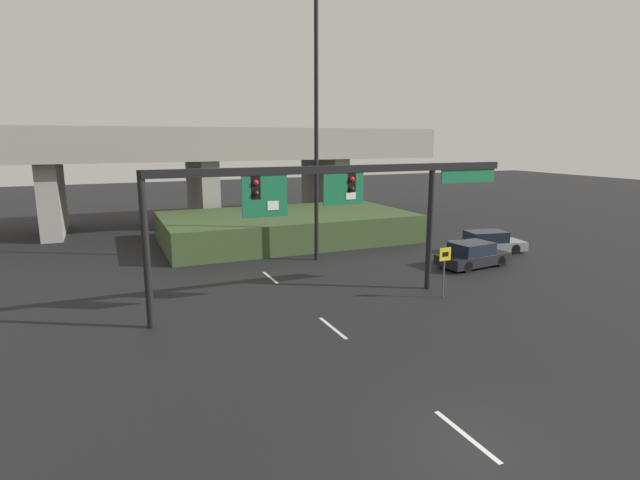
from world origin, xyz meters
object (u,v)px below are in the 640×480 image
signal_gantry (331,192)px  parked_sedan_near_right (473,255)px  speed_limit_sign (444,265)px  parked_sedan_mid_right (487,243)px  highway_light_pole_near (316,104)px

signal_gantry → parked_sedan_near_right: size_ratio=3.76×
signal_gantry → speed_limit_sign: size_ratio=6.92×
signal_gantry → parked_sedan_mid_right: signal_gantry is taller
parked_sedan_near_right → parked_sedan_mid_right: (3.24, 2.43, -0.01)m
highway_light_pole_near → parked_sedan_mid_right: highway_light_pole_near is taller
signal_gantry → highway_light_pole_near: 9.01m
speed_limit_sign → parked_sedan_mid_right: size_ratio=0.49×
parked_sedan_mid_right → signal_gantry: bearing=-149.0°
highway_light_pole_near → parked_sedan_near_right: bearing=-33.7°
parked_sedan_near_right → parked_sedan_mid_right: size_ratio=0.91×
parked_sedan_near_right → signal_gantry: bearing=-172.3°
signal_gantry → speed_limit_sign: signal_gantry is taller
highway_light_pole_near → parked_sedan_near_right: highway_light_pole_near is taller
highway_light_pole_near → signal_gantry: bearing=-108.6°
signal_gantry → parked_sedan_mid_right: size_ratio=3.42×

